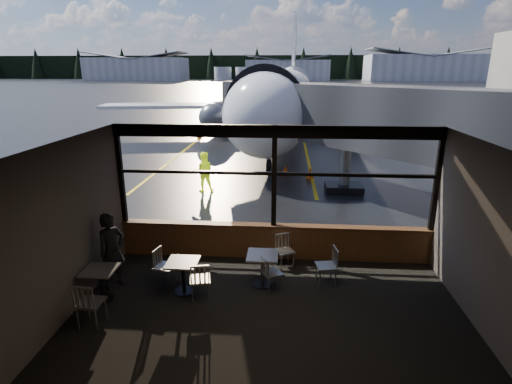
# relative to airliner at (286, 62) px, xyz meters

# --- Properties ---
(ground_plane) EXTENTS (520.00, 520.00, 0.00)m
(ground_plane) POSITION_rel_airliner_xyz_m (-0.08, 99.01, -5.31)
(ground_plane) COLOR black
(ground_plane) RESTS_ON ground
(carpet_floor) EXTENTS (8.00, 6.00, 0.01)m
(carpet_floor) POSITION_rel_airliner_xyz_m (-0.08, -23.99, -5.30)
(carpet_floor) COLOR black
(carpet_floor) RESTS_ON ground
(ceiling) EXTENTS (8.00, 6.00, 0.04)m
(ceiling) POSITION_rel_airliner_xyz_m (-0.08, -23.99, -1.81)
(ceiling) COLOR #38332D
(ceiling) RESTS_ON ground
(wall_left) EXTENTS (0.04, 6.00, 3.50)m
(wall_left) POSITION_rel_airliner_xyz_m (-4.08, -23.99, -3.56)
(wall_left) COLOR #4D453E
(wall_left) RESTS_ON ground
(wall_right) EXTENTS (0.04, 6.00, 3.50)m
(wall_right) POSITION_rel_airliner_xyz_m (3.92, -23.99, -3.56)
(wall_right) COLOR #4D453E
(wall_right) RESTS_ON ground
(wall_back) EXTENTS (8.00, 0.04, 3.50)m
(wall_back) POSITION_rel_airliner_xyz_m (-0.08, -26.99, -3.56)
(wall_back) COLOR #4D453E
(wall_back) RESTS_ON ground
(window_sill) EXTENTS (8.00, 0.28, 0.90)m
(window_sill) POSITION_rel_airliner_xyz_m (-0.08, -20.99, -4.86)
(window_sill) COLOR #512F18
(window_sill) RESTS_ON ground
(window_header) EXTENTS (8.00, 0.18, 0.30)m
(window_header) POSITION_rel_airliner_xyz_m (-0.08, -20.99, -1.96)
(window_header) COLOR black
(window_header) RESTS_ON ground
(mullion_left) EXTENTS (0.12, 0.12, 2.60)m
(mullion_left) POSITION_rel_airliner_xyz_m (-4.03, -20.99, -3.11)
(mullion_left) COLOR black
(mullion_left) RESTS_ON ground
(mullion_centre) EXTENTS (0.12, 0.12, 2.60)m
(mullion_centre) POSITION_rel_airliner_xyz_m (-0.08, -20.99, -3.11)
(mullion_centre) COLOR black
(mullion_centre) RESTS_ON ground
(mullion_right) EXTENTS (0.12, 0.12, 2.60)m
(mullion_right) POSITION_rel_airliner_xyz_m (3.87, -20.99, -3.11)
(mullion_right) COLOR black
(mullion_right) RESTS_ON ground
(window_transom) EXTENTS (8.00, 0.10, 0.08)m
(window_transom) POSITION_rel_airliner_xyz_m (-0.08, -20.99, -3.01)
(window_transom) COLOR black
(window_transom) RESTS_ON ground
(airliner) EXTENTS (30.82, 36.29, 10.62)m
(airliner) POSITION_rel_airliner_xyz_m (0.00, 0.00, 0.00)
(airliner) COLOR white
(airliner) RESTS_ON ground_plane
(jet_bridge) EXTENTS (8.89, 10.86, 4.74)m
(jet_bridge) POSITION_rel_airliner_xyz_m (3.52, -15.49, -2.94)
(jet_bridge) COLOR #2D2D2F
(jet_bridge) RESTS_ON ground_plane
(cafe_table_near) EXTENTS (0.70, 0.70, 0.77)m
(cafe_table_near) POSITION_rel_airliner_xyz_m (-0.28, -22.42, -4.93)
(cafe_table_near) COLOR #A09B93
(cafe_table_near) RESTS_ON carpet_floor
(cafe_table_mid) EXTENTS (0.68, 0.68, 0.75)m
(cafe_table_mid) POSITION_rel_airliner_xyz_m (-2.02, -22.86, -4.93)
(cafe_table_mid) COLOR #9F9992
(cafe_table_mid) RESTS_ON carpet_floor
(cafe_table_left) EXTENTS (0.68, 0.68, 0.74)m
(cafe_table_left) POSITION_rel_airliner_xyz_m (-3.68, -23.33, -4.94)
(cafe_table_left) COLOR gray
(cafe_table_left) RESTS_ON carpet_floor
(chair_near_e) EXTENTS (0.59, 0.59, 0.93)m
(chair_near_e) POSITION_rel_airliner_xyz_m (1.17, -22.30, -4.85)
(chair_near_e) COLOR #AAA59A
(chair_near_e) RESTS_ON carpet_floor
(chair_near_w) EXTENTS (0.62, 0.62, 0.83)m
(chair_near_w) POSITION_rel_airliner_xyz_m (-0.06, -22.63, -4.89)
(chair_near_w) COLOR #B7B1A5
(chair_near_w) RESTS_ON carpet_floor
(chair_near_n) EXTENTS (0.61, 0.61, 0.85)m
(chair_near_n) POSITION_rel_airliner_xyz_m (0.22, -21.51, -4.88)
(chair_near_n) COLOR #B2ADA1
(chair_near_n) RESTS_ON carpet_floor
(chair_mid_s) EXTENTS (0.59, 0.59, 0.89)m
(chair_mid_s) POSITION_rel_airliner_xyz_m (-1.59, -23.09, -4.86)
(chair_mid_s) COLOR #B1ADA0
(chair_mid_s) RESTS_ON carpet_floor
(chair_mid_w) EXTENTS (0.58, 0.58, 0.89)m
(chair_mid_w) POSITION_rel_airliner_xyz_m (-2.50, -22.57, -4.86)
(chair_mid_w) COLOR #BBB5A9
(chair_mid_w) RESTS_ON carpet_floor
(chair_left_s) EXTENTS (0.56, 0.56, 0.97)m
(chair_left_s) POSITION_rel_airliner_xyz_m (-3.48, -24.19, -4.83)
(chair_left_s) COLOR #BAB6A8
(chair_left_s) RESTS_ON carpet_floor
(passenger) EXTENTS (0.71, 0.78, 1.78)m
(passenger) POSITION_rel_airliner_xyz_m (-3.64, -22.76, -4.42)
(passenger) COLOR black
(passenger) RESTS_ON carpet_floor
(ground_crew) EXTENTS (0.90, 0.77, 1.63)m
(ground_crew) POSITION_rel_airliner_xyz_m (-3.12, -15.14, -4.49)
(ground_crew) COLOR #BFF219
(ground_crew) RESTS_ON ground_plane
(cone_nose) EXTENTS (0.38, 0.38, 0.52)m
(cone_nose) POSITION_rel_airliner_xyz_m (1.31, -12.75, -5.05)
(cone_nose) COLOR #F75F07
(cone_nose) RESTS_ON ground_plane
(cone_wing) EXTENTS (0.40, 0.40, 0.55)m
(cone_wing) POSITION_rel_airliner_xyz_m (-6.13, -2.13, -5.03)
(cone_wing) COLOR #F54207
(cone_wing) RESTS_ON ground_plane
(hangar_left) EXTENTS (45.00, 18.00, 11.00)m
(hangar_left) POSITION_rel_airliner_xyz_m (-70.08, 159.01, 0.19)
(hangar_left) COLOR silver
(hangar_left) RESTS_ON ground_plane
(hangar_mid) EXTENTS (38.00, 15.00, 10.00)m
(hangar_mid) POSITION_rel_airliner_xyz_m (-0.08, 164.01, -0.31)
(hangar_mid) COLOR silver
(hangar_mid) RESTS_ON ground_plane
(hangar_right) EXTENTS (50.00, 20.00, 12.00)m
(hangar_right) POSITION_rel_airliner_xyz_m (59.92, 157.01, 0.69)
(hangar_right) COLOR silver
(hangar_right) RESTS_ON ground_plane
(fuel_tank_a) EXTENTS (8.00, 8.00, 6.00)m
(fuel_tank_a) POSITION_rel_airliner_xyz_m (-30.08, 161.01, -2.31)
(fuel_tank_a) COLOR silver
(fuel_tank_a) RESTS_ON ground_plane
(fuel_tank_b) EXTENTS (8.00, 8.00, 6.00)m
(fuel_tank_b) POSITION_rel_airliner_xyz_m (-20.08, 161.01, -2.31)
(fuel_tank_b) COLOR silver
(fuel_tank_b) RESTS_ON ground_plane
(fuel_tank_c) EXTENTS (8.00, 8.00, 6.00)m
(fuel_tank_c) POSITION_rel_airliner_xyz_m (-10.08, 161.01, -2.31)
(fuel_tank_c) COLOR silver
(fuel_tank_c) RESTS_ON ground_plane
(treeline) EXTENTS (360.00, 3.00, 12.00)m
(treeline) POSITION_rel_airliner_xyz_m (-0.08, 189.01, 0.69)
(treeline) COLOR black
(treeline) RESTS_ON ground_plane
(cone_extra) EXTENTS (0.33, 0.33, 0.45)m
(cone_extra) POSITION_rel_airliner_xyz_m (0.18, -12.14, -5.08)
(cone_extra) COLOR orange
(cone_extra) RESTS_ON ground_plane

